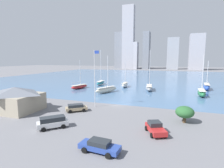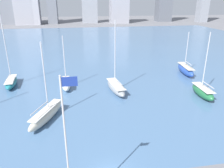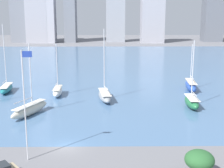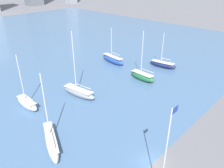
# 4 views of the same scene
# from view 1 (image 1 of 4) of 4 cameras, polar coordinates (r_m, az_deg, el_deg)

# --- Properties ---
(ground_plane) EXTENTS (500.00, 500.00, 0.00)m
(ground_plane) POSITION_cam_1_polar(r_m,az_deg,el_deg) (44.01, 1.51, -6.68)
(ground_plane) COLOR slate
(harbor_water) EXTENTS (180.00, 140.00, 0.00)m
(harbor_water) POSITION_cam_1_polar(r_m,az_deg,el_deg) (111.80, 12.81, 2.07)
(harbor_water) COLOR #4C7099
(harbor_water) RESTS_ON ground_plane
(boat_shed) EXTENTS (10.08, 8.33, 5.24)m
(boat_shed) POSITION_cam_1_polar(r_m,az_deg,el_deg) (43.65, -29.06, -4.29)
(boat_shed) COLOR #9E937F
(boat_shed) RESTS_ON ground_plane
(flag_pole) EXTENTS (1.24, 0.14, 13.31)m
(flag_pole) POSITION_cam_1_polar(r_m,az_deg,el_deg) (40.78, -5.64, 2.34)
(flag_pole) COLOR silver
(flag_pole) RESTS_ON ground_plane
(yard_shrub) EXTENTS (3.19, 3.19, 2.99)m
(yard_shrub) POSITION_cam_1_polar(r_m,az_deg,el_deg) (33.78, 22.66, -8.48)
(yard_shrub) COLOR #4C3823
(yard_shrub) RESTS_ON ground_plane
(distant_city_skyline) EXTENTS (168.65, 20.93, 72.99)m
(distant_city_skyline) POSITION_cam_1_polar(r_m,az_deg,el_deg) (210.67, 18.76, 11.25)
(distant_city_skyline) COLOR slate
(distant_city_skyline) RESTS_ON ground_plane
(sailboat_blue) EXTENTS (3.12, 9.55, 10.70)m
(sailboat_blue) POSITION_cam_1_polar(r_m,az_deg,el_deg) (74.05, 28.51, -0.73)
(sailboat_blue) COLOR #284CA8
(sailboat_blue) RESTS_ON harbor_water
(sailboat_gray) EXTENTS (3.56, 9.37, 14.53)m
(sailboat_gray) POSITION_cam_1_polar(r_m,az_deg,el_deg) (65.18, 12.05, -1.13)
(sailboat_gray) COLOR gray
(sailboat_gray) RESTS_ON harbor_water
(sailboat_teal) EXTENTS (2.83, 8.35, 15.35)m
(sailboat_teal) POSITION_cam_1_polar(r_m,az_deg,el_deg) (78.21, -3.76, 0.49)
(sailboat_teal) COLOR #1E757F
(sailboat_teal) RESTS_ON harbor_water
(sailboat_red) EXTENTS (4.38, 8.64, 10.94)m
(sailboat_red) POSITION_cam_1_polar(r_m,az_deg,el_deg) (68.70, -10.59, -0.80)
(sailboat_red) COLOR #B72828
(sailboat_red) RESTS_ON harbor_water
(sailboat_white) EXTENTS (2.06, 7.07, 11.27)m
(sailboat_white) POSITION_cam_1_polar(r_m,az_deg,el_deg) (70.98, 4.21, -0.24)
(sailboat_white) COLOR white
(sailboat_white) RESTS_ON harbor_water
(sailboat_green) EXTENTS (2.54, 7.52, 12.63)m
(sailboat_green) POSITION_cam_1_polar(r_m,az_deg,el_deg) (59.96, 27.24, -2.56)
(sailboat_green) COLOR #236B3D
(sailboat_green) RESTS_ON harbor_water
(sailboat_cream) EXTENTS (5.50, 9.59, 12.48)m
(sailboat_cream) POSITION_cam_1_polar(r_m,az_deg,el_deg) (59.18, -1.86, -1.82)
(sailboat_cream) COLOR beige
(sailboat_cream) RESTS_ON harbor_water
(parked_wagon_tan) EXTENTS (4.78, 4.39, 1.59)m
(parked_wagon_tan) POSITION_cam_1_polar(r_m,az_deg,el_deg) (38.82, -11.64, -7.52)
(parked_wagon_tan) COLOR tan
(parked_wagon_tan) RESTS_ON ground_plane
(parked_suv_white) EXTENTS (4.77, 4.78, 1.91)m
(parked_suv_white) POSITION_cam_1_polar(r_m,az_deg,el_deg) (30.72, -18.80, -11.65)
(parked_suv_white) COLOR white
(parked_suv_white) RESTS_ON ground_plane
(parked_pickup_red) EXTENTS (3.70, 4.76, 1.74)m
(parked_pickup_red) POSITION_cam_1_polar(r_m,az_deg,el_deg) (28.05, 13.99, -13.74)
(parked_pickup_red) COLOR #B22323
(parked_pickup_red) RESTS_ON ground_plane
(parked_sedan_blue) EXTENTS (5.18, 2.36, 1.51)m
(parked_sedan_blue) POSITION_cam_1_polar(r_m,az_deg,el_deg) (22.44, -4.10, -19.48)
(parked_sedan_blue) COLOR #284293
(parked_sedan_blue) RESTS_ON ground_plane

